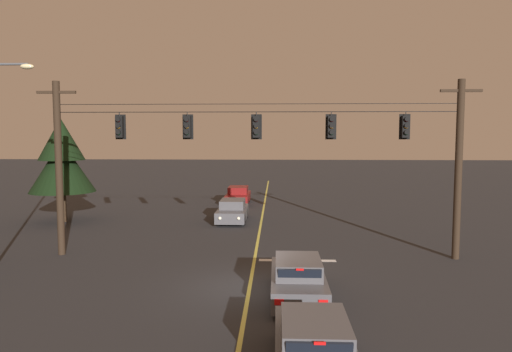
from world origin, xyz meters
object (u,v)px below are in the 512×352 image
at_px(traffic_light_rightmost, 406,127).
at_px(car_oncoming_trailing, 238,196).
at_px(traffic_light_left_inner, 187,127).
at_px(traffic_light_right_inner, 331,127).
at_px(car_oncoming_lead, 233,211).
at_px(traffic_light_centre, 256,127).
at_px(traffic_light_leftmost, 119,127).
at_px(car_waiting_second_near, 314,349).
at_px(tree_verge_near, 62,159).
at_px(car_waiting_near_lane, 298,279).

distance_m(traffic_light_rightmost, car_oncoming_trailing, 19.50).
bearing_deg(traffic_light_left_inner, traffic_light_right_inner, 0.00).
xyz_separation_m(traffic_light_left_inner, car_oncoming_lead, (1.19, 8.90, -5.25)).
bearing_deg(traffic_light_centre, traffic_light_leftmost, 180.00).
height_order(traffic_light_right_inner, car_waiting_second_near, traffic_light_right_inner).
relative_size(traffic_light_centre, tree_verge_near, 0.19).
xyz_separation_m(traffic_light_centre, traffic_light_rightmost, (6.57, 0.00, 0.00)).
distance_m(traffic_light_left_inner, traffic_light_rightmost, 9.67).
distance_m(traffic_light_left_inner, car_oncoming_lead, 10.40).
bearing_deg(traffic_light_rightmost, car_waiting_second_near, -114.07).
bearing_deg(car_waiting_near_lane, tree_verge_near, 136.37).
distance_m(traffic_light_centre, car_oncoming_trailing, 17.57).
relative_size(car_oncoming_lead, car_waiting_second_near, 1.02).
bearing_deg(car_oncoming_trailing, car_oncoming_lead, -88.00).
bearing_deg(traffic_light_leftmost, traffic_light_left_inner, 0.00).
relative_size(traffic_light_left_inner, traffic_light_centre, 1.00).
xyz_separation_m(traffic_light_right_inner, tree_verge_near, (-15.97, 8.19, -1.87)).
height_order(traffic_light_leftmost, tree_verge_near, tree_verge_near).
bearing_deg(traffic_light_centre, traffic_light_rightmost, 0.00).
relative_size(car_waiting_second_near, tree_verge_near, 0.66).
xyz_separation_m(traffic_light_right_inner, car_oncoming_lead, (-5.23, 8.90, -5.25)).
bearing_deg(tree_verge_near, traffic_light_left_inner, -40.60).
relative_size(traffic_light_left_inner, tree_verge_near, 0.19).
bearing_deg(traffic_light_rightmost, traffic_light_centre, 180.00).
bearing_deg(traffic_light_rightmost, traffic_light_right_inner, 180.00).
bearing_deg(traffic_light_left_inner, car_oncoming_trailing, 86.83).
distance_m(traffic_light_rightmost, car_waiting_near_lane, 9.02).
distance_m(traffic_light_leftmost, traffic_light_right_inner, 9.50).
bearing_deg(car_oncoming_trailing, traffic_light_rightmost, -62.25).
relative_size(traffic_light_left_inner, car_oncoming_lead, 0.28).
bearing_deg(car_waiting_near_lane, traffic_light_left_inner, 131.08).
xyz_separation_m(traffic_light_rightmost, tree_verge_near, (-19.22, 8.19, -1.87)).
xyz_separation_m(traffic_light_left_inner, traffic_light_centre, (3.10, 0.00, 0.00)).
xyz_separation_m(traffic_light_right_inner, traffic_light_rightmost, (3.25, 0.00, 0.00)).
distance_m(traffic_light_centre, car_oncoming_lead, 10.51).
bearing_deg(car_oncoming_trailing, traffic_light_leftmost, -103.54).
height_order(traffic_light_centre, car_waiting_near_lane, traffic_light_centre).
relative_size(traffic_light_centre, traffic_light_right_inner, 1.00).
bearing_deg(tree_verge_near, car_waiting_near_lane, -43.63).
bearing_deg(traffic_light_right_inner, car_waiting_near_lane, -107.15).
bearing_deg(traffic_light_centre, car_oncoming_trailing, 97.46).
xyz_separation_m(traffic_light_right_inner, car_waiting_second_near, (-1.53, -10.70, -5.25)).
bearing_deg(traffic_light_leftmost, car_waiting_near_lane, -34.81).
relative_size(traffic_light_rightmost, car_waiting_second_near, 0.28).
height_order(traffic_light_centre, car_oncoming_trailing, traffic_light_centre).
bearing_deg(traffic_light_left_inner, car_waiting_near_lane, -48.92).
distance_m(traffic_light_right_inner, car_waiting_near_lane, 7.74).
height_order(traffic_light_centre, car_waiting_second_near, traffic_light_centre).
bearing_deg(car_waiting_near_lane, car_waiting_second_near, -88.44).
bearing_deg(traffic_light_right_inner, car_oncoming_lead, 120.45).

